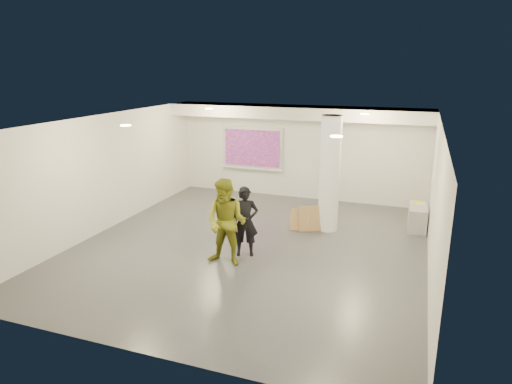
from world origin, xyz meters
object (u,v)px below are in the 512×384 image
at_px(credenza, 417,217).
at_px(woman, 245,222).
at_px(man, 226,223).
at_px(projection_screen, 252,149).
at_px(column, 330,174).

xyz_separation_m(credenza, woman, (-3.65, -3.16, 0.48)).
bearing_deg(woman, credenza, 19.99).
distance_m(credenza, man, 5.41).
bearing_deg(woman, man, -130.13).
bearing_deg(man, projection_screen, 105.96).
bearing_deg(man, column, 61.56).
relative_size(column, man, 1.58).
distance_m(column, woman, 2.79).
bearing_deg(man, credenza, 45.31).
relative_size(projection_screen, woman, 1.31).
xyz_separation_m(projection_screen, credenza, (5.32, -1.79, -1.21)).
xyz_separation_m(column, projection_screen, (-3.10, 2.65, 0.03)).
relative_size(column, projection_screen, 1.43).
relative_size(credenza, woman, 0.68).
distance_m(credenza, woman, 4.85).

